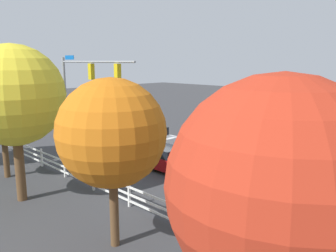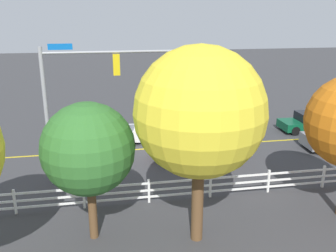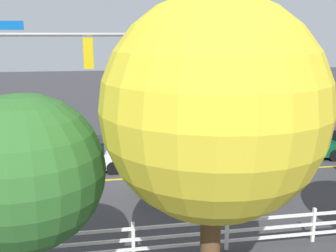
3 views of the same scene
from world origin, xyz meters
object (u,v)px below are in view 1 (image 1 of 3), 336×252
object	(u,v)px
car_0	(165,159)
tree_1	(112,133)
pedestrian	(82,141)
tree_2	(14,96)
car_2	(240,156)
tree_0	(2,115)
car_1	(319,204)
car_3	(151,137)
tree_3	(278,187)

from	to	relation	value
car_0	tree_1	xyz separation A→B (m)	(-4.73, 7.39, 3.44)
pedestrian	tree_2	xyz separation A→B (m)	(-5.05, 6.46, 4.10)
car_2	pedestrian	size ratio (longest dim) A/B	2.62
tree_0	tree_2	xyz separation A→B (m)	(-3.88, 0.78, 1.39)
tree_2	tree_0	bearing A→B (deg)	-11.37
pedestrian	tree_0	world-z (taller)	tree_0
tree_1	car_1	bearing A→B (deg)	-122.23
car_3	pedestrian	world-z (taller)	pedestrian
tree_0	car_1	bearing A→B (deg)	-154.73
car_0	pedestrian	distance (m)	7.00
tree_2	car_0	bearing A→B (deg)	-102.42
car_3	tree_2	world-z (taller)	tree_2
car_1	tree_1	distance (m)	9.16
car_3	tree_1	bearing A→B (deg)	135.13
car_3	tree_0	xyz separation A→B (m)	(0.61, 10.78, 2.92)
tree_1	tree_2	distance (m)	6.58
car_2	car_3	world-z (taller)	car_3
tree_2	tree_3	world-z (taller)	tree_2
tree_2	tree_3	bearing A→B (deg)	177.78
car_2	pedestrian	bearing A→B (deg)	30.55
car_3	tree_1	xyz separation A→B (m)	(-9.77, 10.92, 3.43)
car_2	tree_1	distance (m)	11.85
car_3	tree_0	size ratio (longest dim) A/B	0.91
tree_1	tree_3	distance (m)	6.67
tree_2	tree_1	bearing A→B (deg)	-174.40
car_1	pedestrian	world-z (taller)	pedestrian
tree_3	car_1	bearing A→B (deg)	-76.16
car_3	tree_3	size ratio (longest dim) A/B	0.76
car_1	tree_2	world-z (taller)	tree_2
pedestrian	tree_3	bearing A→B (deg)	118.45
car_1	pedestrian	distance (m)	16.13
car_0	tree_3	xyz separation A→B (m)	(-11.30, 8.53, 3.59)
pedestrian	tree_1	bearing A→B (deg)	112.71
car_2	tree_2	distance (m)	13.43
car_3	tree_1	size ratio (longest dim) A/B	0.81
car_1	tree_3	bearing A→B (deg)	-72.94
car_3	pedestrian	size ratio (longest dim) A/B	2.89
car_2	tree_3	xyz separation A→B (m)	(-8.40, 12.33, 3.61)
car_0	tree_2	size ratio (longest dim) A/B	0.61
car_0	car_3	distance (m)	6.16
car_2	pedestrian	xyz separation A→B (m)	(9.72, 5.37, 0.23)
tree_0	tree_3	world-z (taller)	tree_3
car_0	tree_3	world-z (taller)	tree_3
car_0	tree_0	world-z (taller)	tree_0
car_2	tree_3	size ratio (longest dim) A/B	0.69
car_3	tree_0	bearing A→B (deg)	90.10
car_0	tree_1	distance (m)	9.42
tree_0	tree_2	size ratio (longest dim) A/B	0.73
pedestrian	car_2	bearing A→B (deg)	168.38
car_1	car_3	bearing A→B (deg)	168.53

